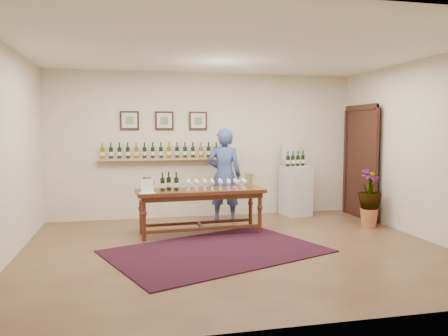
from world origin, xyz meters
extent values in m
plane|color=#543225|center=(0.00, 0.00, 0.00)|extent=(6.00, 6.00, 0.00)
plane|color=beige|center=(0.00, 2.50, 1.40)|extent=(6.00, 0.00, 6.00)
plane|color=beige|center=(0.00, -2.50, 1.40)|extent=(6.00, 0.00, 6.00)
plane|color=beige|center=(-3.00, 0.00, 1.40)|extent=(0.00, 5.00, 5.00)
plane|color=beige|center=(3.00, 0.00, 1.40)|extent=(0.00, 5.00, 5.00)
plane|color=white|center=(0.00, 0.00, 2.80)|extent=(6.00, 6.00, 0.00)
cube|color=tan|center=(-0.80, 2.41, 1.15)|extent=(2.50, 0.16, 0.04)
cube|color=black|center=(2.94, 1.70, 1.05)|extent=(0.10, 1.00, 2.10)
cube|color=black|center=(2.89, 1.70, 1.05)|extent=(0.04, 1.12, 2.22)
cube|color=black|center=(-1.45, 2.48, 1.88)|extent=(0.35, 0.03, 0.35)
cube|color=silver|center=(-1.45, 2.46, 1.88)|extent=(0.28, 0.01, 0.28)
cube|color=#638E47|center=(-1.45, 2.45, 1.88)|extent=(0.15, 0.00, 0.15)
cube|color=black|center=(-0.80, 2.48, 1.88)|extent=(0.35, 0.03, 0.35)
cube|color=silver|center=(-0.80, 2.46, 1.88)|extent=(0.28, 0.01, 0.28)
cube|color=#638E47|center=(-0.80, 2.45, 1.88)|extent=(0.15, 0.00, 0.15)
cube|color=black|center=(-0.15, 2.48, 1.88)|extent=(0.35, 0.03, 0.35)
cube|color=silver|center=(-0.15, 2.46, 1.88)|extent=(0.28, 0.01, 0.28)
cube|color=#638E47|center=(-0.15, 2.45, 1.88)|extent=(0.15, 0.00, 0.15)
cube|color=#3F0B0D|center=(-0.30, -0.06, 0.01)|extent=(3.36, 2.82, 0.02)
cube|color=#411A10|center=(-0.34, 1.05, 0.71)|extent=(2.11, 0.78, 0.06)
cube|color=#411A10|center=(-0.34, 1.05, 0.64)|extent=(1.99, 0.66, 0.09)
cylinder|color=#411A10|center=(-1.27, 0.76, 0.34)|extent=(0.07, 0.07, 0.68)
cylinder|color=#411A10|center=(0.62, 0.86, 0.34)|extent=(0.07, 0.07, 0.68)
cylinder|color=#411A10|center=(-1.29, 1.23, 0.34)|extent=(0.07, 0.07, 0.68)
cylinder|color=#411A10|center=(0.59, 1.34, 0.34)|extent=(0.07, 0.07, 0.68)
cube|color=#411A10|center=(-0.32, 0.81, 0.13)|extent=(1.89, 0.15, 0.05)
cube|color=#411A10|center=(-0.35, 1.28, 0.13)|extent=(1.89, 0.15, 0.05)
cube|color=#411A10|center=(-0.34, 1.05, 0.13)|extent=(0.07, 0.47, 0.05)
cube|color=silver|center=(-1.21, 0.83, 0.84)|extent=(0.26, 0.21, 0.21)
cube|color=silver|center=(1.78, 2.20, 0.49)|extent=(0.60, 0.60, 0.99)
cube|color=silver|center=(1.70, 2.31, 1.26)|extent=(0.39, 0.12, 0.55)
cone|color=#A96138|center=(2.63, 0.91, 0.16)|extent=(0.30, 0.30, 0.32)
imported|color=#183415|center=(2.63, 0.91, 0.60)|extent=(0.60, 0.60, 0.56)
imported|color=#384B84|center=(0.25, 1.93, 0.87)|extent=(0.72, 0.58, 1.73)
camera|label=1|loc=(-1.47, -5.93, 1.70)|focal=35.00mm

